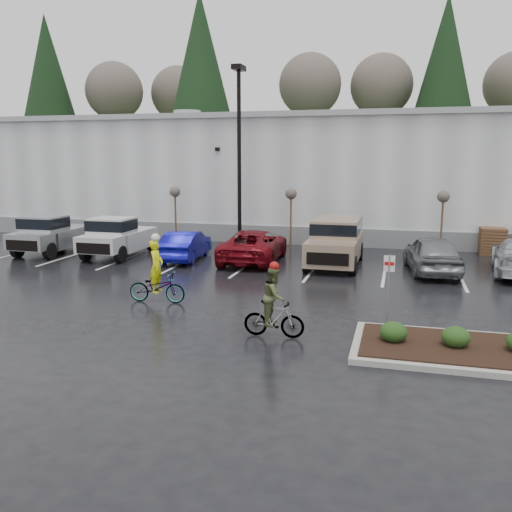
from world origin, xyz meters
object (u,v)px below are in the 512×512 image
(sapling_east, at_px, (443,200))
(cyclist_hivis, at_px, (157,281))
(pallet_stack_a, at_px, (492,241))
(car_blue, at_px, (186,245))
(pickup_silver, at_px, (56,233))
(sapling_west, at_px, (175,195))
(lamppost, at_px, (239,139))
(pickup_white, at_px, (122,235))
(suv_tan, at_px, (335,243))
(car_red, at_px, (254,246))
(cyclist_olive, at_px, (274,309))
(car_grey, at_px, (432,254))
(fire_lane_sign, at_px, (388,283))
(sapling_mid, at_px, (291,197))

(sapling_east, height_order, cyclist_hivis, sapling_east)
(pallet_stack_a, distance_m, car_blue, 15.12)
(pickup_silver, bearing_deg, car_blue, -1.58)
(sapling_west, relative_size, cyclist_hivis, 1.37)
(lamppost, xyz_separation_m, pickup_white, (-5.18, -2.95, -4.71))
(sapling_west, height_order, pickup_white, sapling_west)
(pickup_white, xyz_separation_m, suv_tan, (10.46, 0.16, 0.05))
(car_blue, bearing_deg, car_red, -177.93)
(lamppost, height_order, suv_tan, lamppost)
(pallet_stack_a, relative_size, cyclist_olive, 0.65)
(lamppost, bearing_deg, suv_tan, -27.83)
(car_blue, xyz_separation_m, car_red, (3.21, 0.44, 0.05))
(car_grey, bearing_deg, car_red, -10.60)
(suv_tan, relative_size, cyclist_olive, 2.45)
(pallet_stack_a, xyz_separation_m, car_grey, (-3.11, -5.25, 0.12))
(fire_lane_sign, distance_m, suv_tan, 9.36)
(fire_lane_sign, height_order, cyclist_hivis, cyclist_hivis)
(pallet_stack_a, bearing_deg, lamppost, -170.91)
(sapling_east, height_order, car_blue, sapling_east)
(lamppost, relative_size, suv_tan, 1.81)
(lamppost, distance_m, pickup_white, 7.59)
(car_blue, bearing_deg, sapling_west, -67.11)
(cyclist_hivis, relative_size, cyclist_olive, 1.12)
(suv_tan, bearing_deg, pickup_white, -179.14)
(pallet_stack_a, xyz_separation_m, suv_tan, (-7.22, -4.79, 0.35))
(pickup_silver, relative_size, cyclist_hivis, 2.23)
(sapling_west, bearing_deg, sapling_east, 0.00)
(sapling_mid, xyz_separation_m, suv_tan, (2.78, -3.79, -1.70))
(fire_lane_sign, xyz_separation_m, car_red, (-6.27, 8.99, -0.66))
(car_grey, bearing_deg, pickup_white, -8.63)
(car_grey, xyz_separation_m, cyclist_hivis, (-9.11, -7.30, -0.08))
(lamppost, distance_m, cyclist_olive, 14.71)
(car_red, bearing_deg, suv_tan, 177.81)
(pallet_stack_a, bearing_deg, car_grey, -120.63)
(sapling_west, xyz_separation_m, pallet_stack_a, (16.50, 1.00, -2.05))
(lamppost, bearing_deg, car_blue, -117.27)
(pickup_white, xyz_separation_m, car_red, (6.71, 0.13, -0.24))
(sapling_east, height_order, pallet_stack_a, sapling_east)
(sapling_west, xyz_separation_m, car_grey, (13.39, -4.25, -1.93))
(lamppost, distance_m, sapling_mid, 4.00)
(car_grey, xyz_separation_m, cyclist_olive, (-4.53, -9.74, -0.03))
(lamppost, distance_m, car_blue, 6.19)
(fire_lane_sign, bearing_deg, sapling_mid, 112.49)
(cyclist_olive, bearing_deg, sapling_mid, 8.84)
(pallet_stack_a, xyz_separation_m, cyclist_olive, (-7.64, -14.99, 0.10))
(lamppost, height_order, cyclist_olive, lamppost)
(car_grey, relative_size, cyclist_hivis, 2.02)
(pallet_stack_a, height_order, car_grey, car_grey)
(car_red, height_order, cyclist_olive, cyclist_olive)
(car_blue, xyz_separation_m, car_grey, (11.07, 0.01, 0.11))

